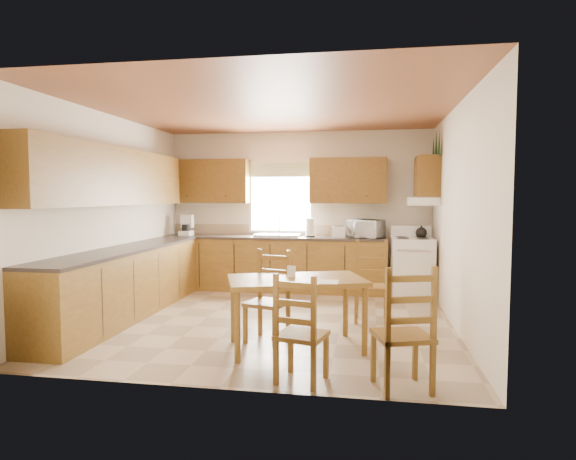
% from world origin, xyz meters
% --- Properties ---
extents(floor, '(4.50, 4.50, 0.00)m').
position_xyz_m(floor, '(0.00, 0.00, 0.00)').
color(floor, tan).
rests_on(floor, ground).
extents(ceiling, '(4.50, 4.50, 0.00)m').
position_xyz_m(ceiling, '(0.00, 0.00, 2.70)').
color(ceiling, brown).
rests_on(ceiling, floor).
extents(wall_left, '(4.50, 4.50, 0.00)m').
position_xyz_m(wall_left, '(-2.25, 0.00, 1.35)').
color(wall_left, beige).
rests_on(wall_left, floor).
extents(wall_right, '(4.50, 4.50, 0.00)m').
position_xyz_m(wall_right, '(2.25, 0.00, 1.35)').
color(wall_right, beige).
rests_on(wall_right, floor).
extents(wall_back, '(4.50, 4.50, 0.00)m').
position_xyz_m(wall_back, '(0.00, 2.25, 1.35)').
color(wall_back, beige).
rests_on(wall_back, floor).
extents(wall_front, '(4.50, 4.50, 0.00)m').
position_xyz_m(wall_front, '(0.00, -2.25, 1.35)').
color(wall_front, beige).
rests_on(wall_front, floor).
extents(lower_cab_back, '(3.75, 0.60, 0.88)m').
position_xyz_m(lower_cab_back, '(-0.38, 1.95, 0.44)').
color(lower_cab_back, brown).
rests_on(lower_cab_back, floor).
extents(lower_cab_left, '(0.60, 3.60, 0.88)m').
position_xyz_m(lower_cab_left, '(-1.95, -0.15, 0.44)').
color(lower_cab_left, brown).
rests_on(lower_cab_left, floor).
extents(counter_back, '(3.75, 0.63, 0.04)m').
position_xyz_m(counter_back, '(-0.38, 1.95, 0.90)').
color(counter_back, '#382F2B').
rests_on(counter_back, lower_cab_back).
extents(counter_left, '(0.63, 3.60, 0.04)m').
position_xyz_m(counter_left, '(-1.95, -0.15, 0.90)').
color(counter_left, '#382F2B').
rests_on(counter_left, lower_cab_left).
extents(backsplash, '(3.75, 0.01, 0.18)m').
position_xyz_m(backsplash, '(-0.38, 2.24, 1.01)').
color(backsplash, '#9C8262').
rests_on(backsplash, counter_back).
extents(upper_cab_back_left, '(1.41, 0.33, 0.75)m').
position_xyz_m(upper_cab_back_left, '(-1.55, 2.08, 1.85)').
color(upper_cab_back_left, brown).
rests_on(upper_cab_back_left, wall_back).
extents(upper_cab_back_right, '(1.25, 0.33, 0.75)m').
position_xyz_m(upper_cab_back_right, '(0.86, 2.08, 1.85)').
color(upper_cab_back_right, brown).
rests_on(upper_cab_back_right, wall_back).
extents(upper_cab_left, '(0.33, 3.60, 0.75)m').
position_xyz_m(upper_cab_left, '(-2.08, -0.15, 1.85)').
color(upper_cab_left, brown).
rests_on(upper_cab_left, wall_left).
extents(upper_cab_stove, '(0.33, 0.62, 0.62)m').
position_xyz_m(upper_cab_stove, '(2.08, 1.65, 1.90)').
color(upper_cab_stove, brown).
rests_on(upper_cab_stove, wall_right).
extents(range_hood, '(0.44, 0.62, 0.12)m').
position_xyz_m(range_hood, '(2.03, 1.65, 1.52)').
color(range_hood, white).
rests_on(range_hood, wall_right).
extents(window_frame, '(1.13, 0.02, 1.18)m').
position_xyz_m(window_frame, '(-0.30, 2.22, 1.55)').
color(window_frame, white).
rests_on(window_frame, wall_back).
extents(window_pane, '(1.05, 0.01, 1.10)m').
position_xyz_m(window_pane, '(-0.30, 2.21, 1.55)').
color(window_pane, white).
rests_on(window_pane, wall_back).
extents(window_valance, '(1.19, 0.01, 0.24)m').
position_xyz_m(window_valance, '(-0.30, 2.19, 2.05)').
color(window_valance, '#5D7B41').
rests_on(window_valance, wall_back).
extents(sink_basin, '(0.75, 0.45, 0.04)m').
position_xyz_m(sink_basin, '(-0.30, 1.95, 0.94)').
color(sink_basin, silver).
rests_on(sink_basin, counter_back).
extents(pine_decal_a, '(0.22, 0.22, 0.36)m').
position_xyz_m(pine_decal_a, '(2.21, 1.33, 2.38)').
color(pine_decal_a, '#103313').
rests_on(pine_decal_a, wall_right).
extents(pine_decal_b, '(0.22, 0.22, 0.36)m').
position_xyz_m(pine_decal_b, '(2.21, 1.65, 2.42)').
color(pine_decal_b, '#103313').
rests_on(pine_decal_b, wall_right).
extents(pine_decal_c, '(0.22, 0.22, 0.36)m').
position_xyz_m(pine_decal_c, '(2.21, 1.97, 2.38)').
color(pine_decal_c, '#103313').
rests_on(pine_decal_c, wall_right).
extents(stove, '(0.65, 0.67, 0.93)m').
position_xyz_m(stove, '(1.88, 1.65, 0.47)').
color(stove, white).
rests_on(stove, floor).
extents(coffeemaker, '(0.20, 0.23, 0.32)m').
position_xyz_m(coffeemaker, '(-1.91, 1.91, 1.08)').
color(coffeemaker, white).
rests_on(coffeemaker, counter_back).
extents(paper_towel, '(0.17, 0.17, 0.31)m').
position_xyz_m(paper_towel, '(0.24, 1.94, 1.07)').
color(paper_towel, white).
rests_on(paper_towel, counter_back).
extents(toaster, '(0.22, 0.14, 0.18)m').
position_xyz_m(toaster, '(0.72, 1.93, 1.01)').
color(toaster, white).
rests_on(toaster, counter_back).
extents(microwave, '(0.59, 0.53, 0.29)m').
position_xyz_m(microwave, '(1.16, 1.93, 1.07)').
color(microwave, white).
rests_on(microwave, counter_back).
extents(dining_table, '(1.58, 1.21, 0.75)m').
position_xyz_m(dining_table, '(0.47, -1.08, 0.37)').
color(dining_table, brown).
rests_on(dining_table, floor).
extents(chair_near_left, '(0.48, 0.46, 0.95)m').
position_xyz_m(chair_near_left, '(0.65, -1.97, 0.47)').
color(chair_near_left, brown).
rests_on(chair_near_left, floor).
extents(chair_near_right, '(0.54, 0.53, 1.04)m').
position_xyz_m(chair_near_right, '(1.49, -1.99, 0.52)').
color(chair_near_right, brown).
rests_on(chair_near_right, floor).
extents(chair_far_left, '(0.51, 0.49, 0.99)m').
position_xyz_m(chair_far_left, '(0.12, -0.89, 0.50)').
color(chair_far_left, brown).
rests_on(chair_far_left, floor).
extents(chair_far_right, '(0.43, 0.41, 1.02)m').
position_xyz_m(chair_far_right, '(1.25, 0.17, 0.51)').
color(chair_far_right, brown).
rests_on(chair_far_right, floor).
extents(table_paper, '(0.19, 0.25, 0.00)m').
position_xyz_m(table_paper, '(0.82, -1.25, 0.75)').
color(table_paper, white).
rests_on(table_paper, dining_table).
extents(table_card, '(0.09, 0.05, 0.12)m').
position_xyz_m(table_card, '(0.41, -1.03, 0.81)').
color(table_card, white).
rests_on(table_card, dining_table).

